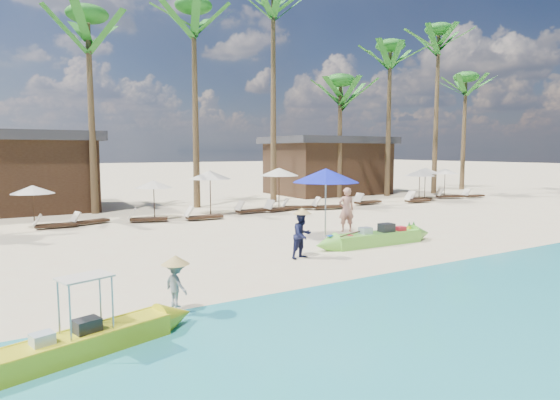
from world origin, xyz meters
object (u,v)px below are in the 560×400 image
yellow_canoe (75,345)px  blue_umbrella (326,175)px  tourist (346,210)px  green_canoe (376,238)px

yellow_canoe → blue_umbrella: (9.11, 5.82, 2.17)m
yellow_canoe → tourist: 13.04m
blue_umbrella → tourist: bearing=31.5°
yellow_canoe → tourist: tourist is taller
green_canoe → tourist: 2.84m
tourist → blue_umbrella: 2.67m
green_canoe → yellow_canoe: yellow_canoe is taller
yellow_canoe → green_canoe: bearing=6.7°
blue_umbrella → yellow_canoe: bearing=-147.4°
green_canoe → blue_umbrella: (-1.11, 1.49, 2.14)m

